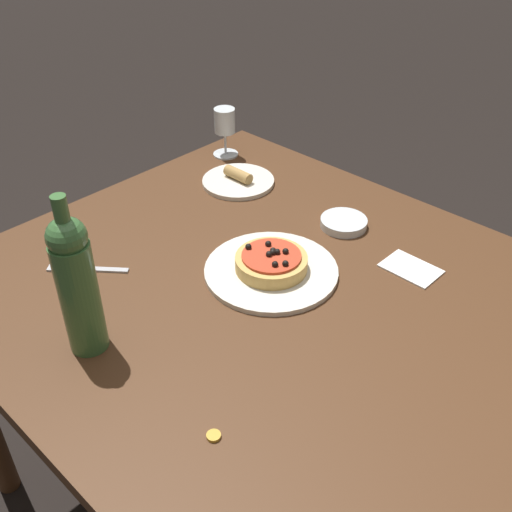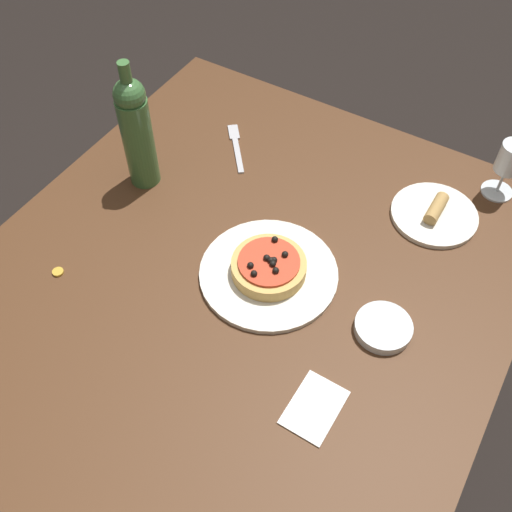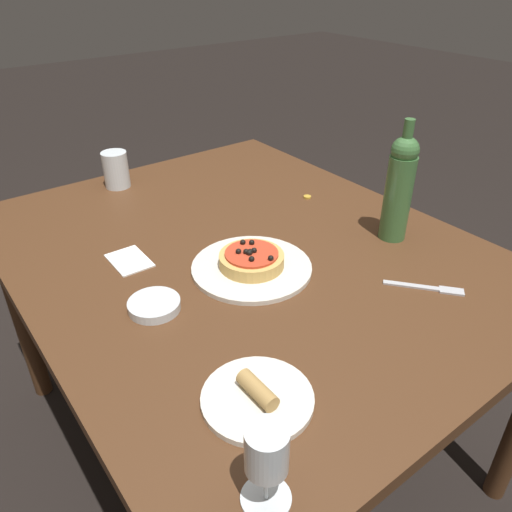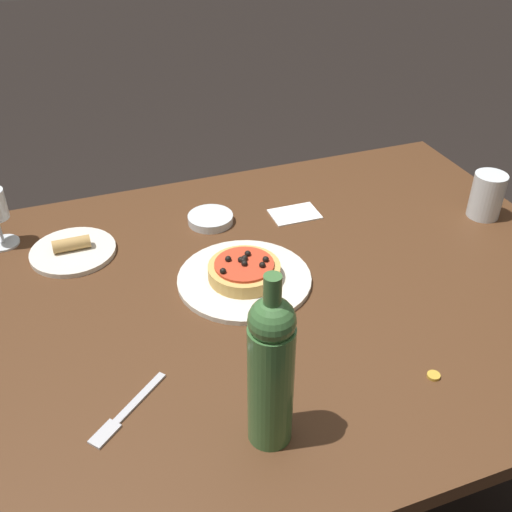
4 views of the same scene
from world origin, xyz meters
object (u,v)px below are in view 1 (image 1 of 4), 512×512
Objects in this scene: wine_bottle at (77,283)px; dining_table at (291,331)px; fork at (83,269)px; dinner_plate at (271,271)px; side_plate at (238,180)px; side_bowl at (344,223)px; wine_glass at (225,124)px; bottle_cap at (214,436)px; pizza at (271,262)px.

dining_table is at bearing 60.97° from wine_bottle.
dining_table is 8.99× the size of fork.
dinner_plate is 1.49× the size of side_plate.
side_bowl is at bearing 3.72° from side_plate.
side_bowl is 0.34m from side_plate.
dining_table is at bearing -72.13° from side_bowl.
bottle_cap is at bearing -45.30° from wine_glass.
pizza is 0.43m from wine_bottle.
pizza is (0.00, 0.00, 0.02)m from dinner_plate.
pizza is at bearing -90.32° from side_bowl.
wine_bottle is at bearing -103.65° from pizza.
wine_bottle reaches higher than dining_table.
side_plate is at bearing 147.13° from dining_table.
wine_glass is 6.05× the size of bottle_cap.
dining_table is 0.38m from bottle_cap.
wine_glass is 1.26× the size of side_bowl.
wine_bottle is at bearing -98.49° from side_bowl.
pizza is 1.04× the size of fork.
wine_bottle is 1.63× the size of side_plate.
wine_glass is at bearing 146.73° from side_plate.
pizza reaches higher than fork.
wine_bottle is 0.36m from bottle_cap.
dinner_plate reaches higher than dining_table.
dinner_plate is 0.91× the size of wine_bottle.
fork is 0.55m from bottle_cap.
dinner_plate is at bearing -35.19° from side_plate.
fork is at bearing -120.07° from side_bowl.
side_bowl reaches higher than dinner_plate.
side_bowl reaches higher than dining_table.
dining_table is 0.47m from wine_bottle.
side_plate is at bearing -33.27° from wine_glass.
wine_glass is 0.20m from side_plate.
dinner_plate is 12.32× the size of bottle_cap.
side_bowl is at bearing 81.51° from wine_bottle.
fork is 0.77× the size of side_plate.
pizza reaches higher than side_plate.
bottle_cap is (0.72, -0.73, -0.10)m from wine_glass.
bottle_cap is (0.57, -0.63, -0.01)m from side_plate.
wine_bottle is (-0.10, -0.40, 0.12)m from pizza.
bottle_cap is at bearing 129.23° from fork.
side_plate is (-0.24, 0.65, -0.14)m from wine_bottle.
side_bowl is at bearing 89.67° from dinner_plate.
pizza is 0.49× the size of wine_bottle.
side_bowl is (0.10, 0.67, -0.14)m from wine_bottle.
fork is at bearing -150.46° from dining_table.
side_bowl reaches higher than bottle_cap.
side_bowl is 0.75× the size of fork.
fork is at bearing -138.21° from pizza.
fork is at bearing 168.64° from bottle_cap.
fork is at bearing -138.22° from dinner_plate.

